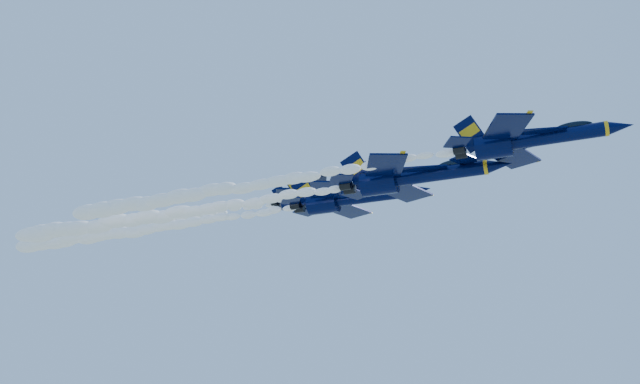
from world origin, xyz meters
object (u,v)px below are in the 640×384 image
(jet_fifth, at_px, (309,199))
(jet_second, at_px, (412,177))
(jet_fourth, at_px, (335,191))
(jet_lead, at_px, (528,140))
(jet_third, at_px, (350,198))

(jet_fifth, bearing_deg, jet_second, -47.25)
(jet_second, relative_size, jet_fourth, 1.06)
(jet_lead, relative_size, jet_fifth, 1.14)
(jet_fourth, bearing_deg, jet_fifth, 133.26)
(jet_second, xyz_separation_m, jet_third, (-11.07, 11.00, 2.59))
(jet_lead, height_order, jet_fifth, jet_fifth)
(jet_lead, relative_size, jet_second, 0.89)
(jet_lead, xyz_separation_m, jet_fourth, (-28.29, 20.89, 5.84))
(jet_second, bearing_deg, jet_fourth, 132.51)
(jet_second, bearing_deg, jet_lead, -17.59)
(jet_lead, xyz_separation_m, jet_fifth, (-35.71, 28.77, 8.23))
(jet_second, xyz_separation_m, jet_fourth, (-15.40, 16.81, 6.40))
(jet_third, distance_m, jet_fifth, 19.07)
(jet_fourth, bearing_deg, jet_lead, -36.44)
(jet_third, bearing_deg, jet_lead, -32.19)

